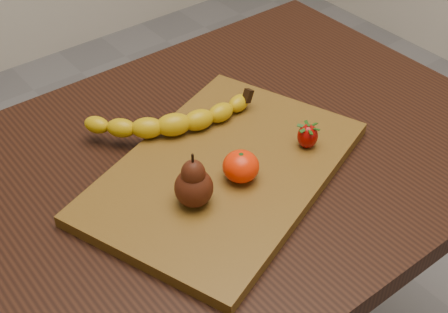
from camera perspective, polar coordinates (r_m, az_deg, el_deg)
table at (r=1.10m, az=-0.37°, el=-3.85°), size 1.00×0.70×0.76m
cutting_board at (r=0.99m, az=-0.00°, el=-1.33°), size 0.53×0.44×0.02m
banana at (r=1.04m, az=-4.63°, el=2.92°), size 0.25×0.16×0.04m
pear at (r=0.90m, az=-2.81°, el=-2.10°), size 0.06×0.06×0.09m
mandarin at (r=0.95m, az=1.55°, el=-0.91°), size 0.07×0.07×0.05m
strawberry at (r=1.02m, az=7.66°, el=1.93°), size 0.03×0.03×0.04m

